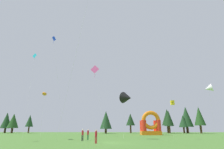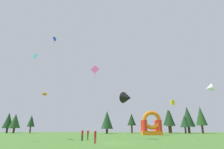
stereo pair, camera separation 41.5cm
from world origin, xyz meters
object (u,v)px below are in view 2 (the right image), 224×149
(kite_cyan_diamond, at_px, (36,57))
(person_far_side, at_px, (88,133))
(kite_pink_diamond, at_px, (95,70))
(person_near_camera, at_px, (95,135))
(kite_blue_diamond, at_px, (54,40))
(kite_orange_parafoil, at_px, (45,94))
(person_midfield, at_px, (82,134))
(kite_white_delta, at_px, (209,88))
(kite_black_delta, at_px, (127,98))
(kite_yellow_box, at_px, (173,103))
(inflatable_yellow_castle, at_px, (151,126))

(kite_cyan_diamond, distance_m, person_far_side, 27.96)
(kite_pink_diamond, distance_m, person_near_camera, 17.55)
(kite_blue_diamond, xyz_separation_m, kite_orange_parafoil, (3.27, -10.51, -16.66))
(kite_orange_parafoil, relative_size, person_midfield, 4.78)
(kite_blue_diamond, distance_m, person_near_camera, 33.40)
(kite_white_delta, height_order, kite_pink_diamond, kite_pink_diamond)
(person_midfield, height_order, person_near_camera, person_midfield)
(person_midfield, bearing_deg, person_far_side, -131.06)
(kite_blue_diamond, distance_m, kite_orange_parafoil, 19.97)
(kite_pink_diamond, distance_m, kite_cyan_diamond, 19.51)
(kite_cyan_diamond, xyz_separation_m, kite_black_delta, (23.58, -9.85, -12.60))
(kite_white_delta, relative_size, kite_blue_diamond, 0.42)
(kite_white_delta, xyz_separation_m, kite_yellow_box, (-8.79, -3.24, -3.40))
(person_midfield, bearing_deg, kite_pink_diamond, -124.02)
(kite_white_delta, relative_size, person_near_camera, 6.14)
(kite_orange_parafoil, height_order, person_midfield, kite_orange_parafoil)
(kite_black_delta, height_order, kite_blue_diamond, kite_blue_diamond)
(kite_blue_diamond, distance_m, person_midfield, 29.66)
(kite_cyan_diamond, distance_m, kite_yellow_box, 36.22)
(kite_yellow_box, bearing_deg, person_midfield, -165.20)
(kite_orange_parafoil, relative_size, person_far_side, 4.84)
(kite_orange_parafoil, bearing_deg, kite_yellow_box, 2.60)
(kite_orange_parafoil, relative_size, person_near_camera, 4.80)
(kite_white_delta, bearing_deg, kite_yellow_box, -159.74)
(person_midfield, bearing_deg, kite_white_delta, 170.32)
(kite_pink_diamond, distance_m, kite_orange_parafoil, 11.28)
(kite_white_delta, distance_m, person_midfield, 27.40)
(kite_yellow_box, xyz_separation_m, kite_blue_diamond, (-27.44, 9.42, 18.25))
(kite_yellow_box, relative_size, person_midfield, 3.92)
(kite_yellow_box, relative_size, kite_orange_parafoil, 0.82)
(kite_cyan_diamond, bearing_deg, inflatable_yellow_castle, 17.58)
(kite_yellow_box, height_order, kite_orange_parafoil, kite_orange_parafoil)
(person_far_side, bearing_deg, person_midfield, 112.39)
(kite_black_delta, bearing_deg, inflatable_yellow_castle, 68.74)
(kite_yellow_box, distance_m, inflatable_yellow_castle, 20.14)
(kite_orange_parafoil, bearing_deg, kite_white_delta, 7.50)
(kite_white_delta, xyz_separation_m, kite_cyan_diamond, (-40.91, 6.54, 10.16))
(kite_white_delta, height_order, person_midfield, kite_white_delta)
(kite_cyan_diamond, bearing_deg, kite_pink_diamond, -23.18)
(kite_yellow_box, bearing_deg, person_far_side, -172.15)
(kite_pink_diamond, bearing_deg, kite_cyan_diamond, 156.82)
(kite_cyan_diamond, bearing_deg, person_far_side, -35.61)
(kite_cyan_diamond, xyz_separation_m, kite_orange_parafoil, (7.96, -10.88, -11.97))
(kite_yellow_box, distance_m, kite_black_delta, 8.60)
(kite_black_delta, bearing_deg, kite_pink_diamond, 158.67)
(inflatable_yellow_castle, bearing_deg, kite_white_delta, -59.58)
(kite_yellow_box, relative_size, person_far_side, 3.96)
(kite_yellow_box, distance_m, kite_orange_parafoil, 24.24)
(kite_pink_diamond, distance_m, kite_black_delta, 9.51)
(kite_cyan_diamond, xyz_separation_m, person_midfield, (16.09, -14.02, -19.03))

